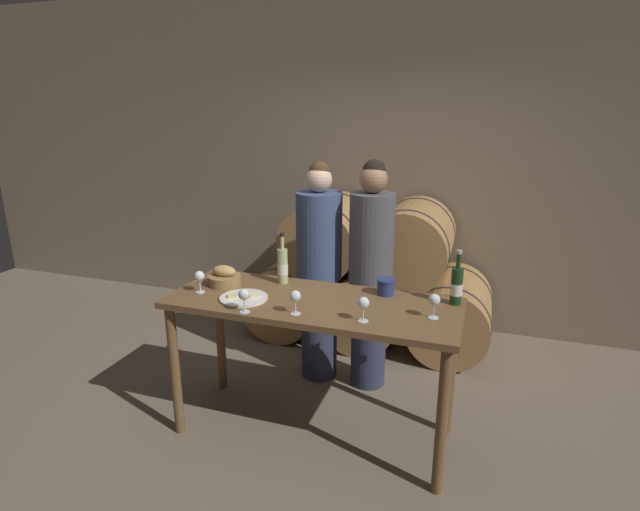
# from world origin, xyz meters

# --- Properties ---
(ground_plane) EXTENTS (10.00, 10.00, 0.00)m
(ground_plane) POSITION_xyz_m (0.00, 0.00, 0.00)
(ground_plane) COLOR #726654
(stone_wall_back) EXTENTS (10.00, 0.12, 3.20)m
(stone_wall_back) POSITION_xyz_m (0.00, 2.08, 1.60)
(stone_wall_back) COLOR #7F705B
(stone_wall_back) RESTS_ON ground_plane
(barrel_stack) EXTENTS (2.20, 0.89, 1.31)m
(barrel_stack) POSITION_xyz_m (0.00, 1.51, 0.59)
(barrel_stack) COLOR #A87A47
(barrel_stack) RESTS_ON ground_plane
(tasting_table) EXTENTS (1.81, 0.70, 0.95)m
(tasting_table) POSITION_xyz_m (0.00, 0.00, 0.82)
(tasting_table) COLOR brown
(tasting_table) RESTS_ON ground_plane
(person_left) EXTENTS (0.35, 0.35, 1.72)m
(person_left) POSITION_xyz_m (-0.21, 0.73, 0.87)
(person_left) COLOR #2D334C
(person_left) RESTS_ON ground_plane
(person_right) EXTENTS (0.33, 0.33, 1.75)m
(person_right) POSITION_xyz_m (0.20, 0.73, 0.90)
(person_right) COLOR #2D334C
(person_right) RESTS_ON ground_plane
(wine_bottle_red) EXTENTS (0.07, 0.07, 0.34)m
(wine_bottle_red) POSITION_xyz_m (0.84, 0.22, 1.07)
(wine_bottle_red) COLOR #193819
(wine_bottle_red) RESTS_ON tasting_table
(wine_bottle_white) EXTENTS (0.07, 0.07, 0.35)m
(wine_bottle_white) POSITION_xyz_m (-0.30, 0.24, 1.07)
(wine_bottle_white) COLOR #ADBC7F
(wine_bottle_white) RESTS_ON tasting_table
(blue_crock) EXTENTS (0.12, 0.12, 0.10)m
(blue_crock) POSITION_xyz_m (0.41, 0.24, 1.00)
(blue_crock) COLOR navy
(blue_crock) RESTS_ON tasting_table
(bread_basket) EXTENTS (0.22, 0.22, 0.14)m
(bread_basket) POSITION_xyz_m (-0.65, 0.07, 1.00)
(bread_basket) COLOR olive
(bread_basket) RESTS_ON tasting_table
(cheese_plate) EXTENTS (0.30, 0.30, 0.04)m
(cheese_plate) POSITION_xyz_m (-0.41, -0.12, 0.96)
(cheese_plate) COLOR white
(cheese_plate) RESTS_ON tasting_table
(wine_glass_far_left) EXTENTS (0.07, 0.07, 0.14)m
(wine_glass_far_left) POSITION_xyz_m (-0.73, -0.11, 1.05)
(wine_glass_far_left) COLOR white
(wine_glass_far_left) RESTS_ON tasting_table
(wine_glass_left) EXTENTS (0.07, 0.07, 0.14)m
(wine_glass_left) POSITION_xyz_m (-0.31, -0.30, 1.05)
(wine_glass_left) COLOR white
(wine_glass_left) RESTS_ON tasting_table
(wine_glass_center) EXTENTS (0.07, 0.07, 0.14)m
(wine_glass_center) POSITION_xyz_m (-0.02, -0.23, 1.05)
(wine_glass_center) COLOR white
(wine_glass_center) RESTS_ON tasting_table
(wine_glass_right) EXTENTS (0.07, 0.07, 0.14)m
(wine_glass_right) POSITION_xyz_m (0.37, -0.21, 1.05)
(wine_glass_right) COLOR white
(wine_glass_right) RESTS_ON tasting_table
(wine_glass_far_right) EXTENTS (0.07, 0.07, 0.14)m
(wine_glass_far_right) POSITION_xyz_m (0.74, -0.03, 1.05)
(wine_glass_far_right) COLOR white
(wine_glass_far_right) RESTS_ON tasting_table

